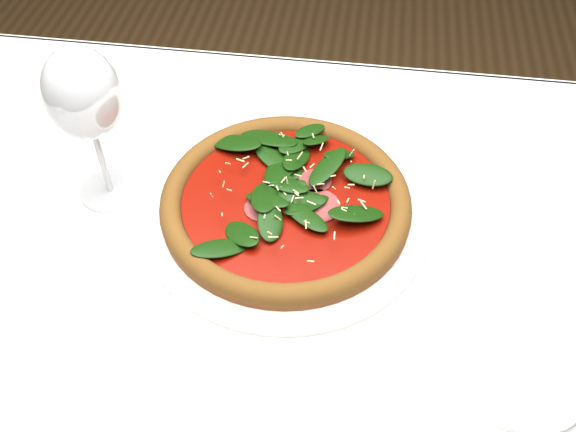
# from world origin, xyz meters

# --- Properties ---
(dining_table) EXTENTS (1.21, 0.81, 0.75)m
(dining_table) POSITION_xyz_m (0.00, 0.00, 0.65)
(dining_table) COLOR silver
(dining_table) RESTS_ON ground
(plate) EXTENTS (0.38, 0.38, 0.02)m
(plate) POSITION_xyz_m (0.03, 0.05, 0.76)
(plate) COLOR white
(plate) RESTS_ON dining_table
(pizza) EXTENTS (0.33, 0.33, 0.04)m
(pizza) POSITION_xyz_m (0.03, 0.05, 0.78)
(pizza) COLOR brown
(pizza) RESTS_ON plate
(wine_glass) EXTENTS (0.09, 0.09, 0.23)m
(wine_glass) POSITION_xyz_m (-0.22, 0.06, 0.91)
(wine_glass) COLOR silver
(wine_glass) RESTS_ON dining_table
(saucer_near) EXTENTS (0.14, 0.14, 0.01)m
(saucer_near) POSITION_xyz_m (0.31, -0.15, 0.76)
(saucer_near) COLOR white
(saucer_near) RESTS_ON dining_table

